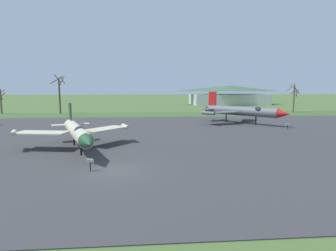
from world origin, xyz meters
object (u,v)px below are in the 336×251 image
(jet_fighter_front_right, at_px, (242,111))
(visitor_building, at_px, (229,95))
(info_placard_front_left, at_px, (90,164))
(info_placard_front_right, at_px, (288,126))
(jet_fighter_front_left, at_px, (77,131))

(jet_fighter_front_right, height_order, visitor_building, visitor_building)
(info_placard_front_left, distance_m, jet_fighter_front_right, 32.71)
(jet_fighter_front_right, height_order, info_placard_front_right, jet_fighter_front_right)
(info_placard_front_right, bearing_deg, jet_fighter_front_right, 122.27)
(jet_fighter_front_left, height_order, jet_fighter_front_right, jet_fighter_front_right)
(info_placard_front_right, bearing_deg, info_placard_front_left, -142.00)
(jet_fighter_front_right, bearing_deg, jet_fighter_front_left, -139.97)
(jet_fighter_front_left, height_order, info_placard_front_left, jet_fighter_front_left)
(info_placard_front_right, xyz_separation_m, visitor_building, (11.09, 65.34, 3.00))
(jet_fighter_front_right, xyz_separation_m, info_placard_front_right, (4.37, -6.92, -1.61))
(info_placard_front_right, relative_size, visitor_building, 0.03)
(jet_fighter_front_left, bearing_deg, info_placard_front_left, -70.40)
(jet_fighter_front_left, relative_size, info_placard_front_left, 13.11)
(info_placard_front_left, distance_m, info_placard_front_right, 30.82)
(info_placard_front_left, xyz_separation_m, info_placard_front_right, (24.29, 18.98, -0.05))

